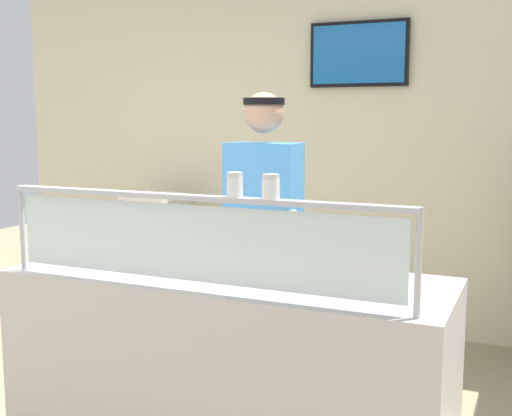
{
  "coord_description": "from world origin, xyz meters",
  "views": [
    {
      "loc": [
        2.21,
        -2.12,
        1.63
      ],
      "look_at": [
        1.09,
        0.39,
        1.25
      ],
      "focal_mm": 45.44,
      "sensor_mm": 36.0,
      "label": 1
    }
  ],
  "objects_px": {
    "pizza_server": "(192,260)",
    "parmesan_shaker": "(235,186)",
    "pepper_flake_shaker": "(271,188)",
    "pizza_box_stack": "(155,205)",
    "pizza_tray": "(186,263)",
    "worker_figure": "(264,237)"
  },
  "relations": [
    {
      "from": "pizza_server",
      "to": "parmesan_shaker",
      "type": "bearing_deg",
      "value": -36.85
    },
    {
      "from": "pizza_server",
      "to": "pizza_box_stack",
      "type": "distance_m",
      "value": 2.31
    },
    {
      "from": "pepper_flake_shaker",
      "to": "worker_figure",
      "type": "height_order",
      "value": "worker_figure"
    },
    {
      "from": "pizza_tray",
      "to": "pepper_flake_shaker",
      "type": "relative_size",
      "value": 4.7
    },
    {
      "from": "pizza_server",
      "to": "worker_figure",
      "type": "relative_size",
      "value": 0.16
    },
    {
      "from": "pizza_tray",
      "to": "pizza_server",
      "type": "height_order",
      "value": "pizza_server"
    },
    {
      "from": "pepper_flake_shaker",
      "to": "parmesan_shaker",
      "type": "bearing_deg",
      "value": 180.0
    },
    {
      "from": "pizza_tray",
      "to": "parmesan_shaker",
      "type": "distance_m",
      "value": 0.68
    },
    {
      "from": "pizza_server",
      "to": "pepper_flake_shaker",
      "type": "bearing_deg",
      "value": -27.86
    },
    {
      "from": "worker_figure",
      "to": "pizza_box_stack",
      "type": "height_order",
      "value": "worker_figure"
    },
    {
      "from": "pizza_tray",
      "to": "pizza_box_stack",
      "type": "height_order",
      "value": "pizza_box_stack"
    },
    {
      "from": "worker_figure",
      "to": "pizza_tray",
      "type": "bearing_deg",
      "value": -104.35
    },
    {
      "from": "pepper_flake_shaker",
      "to": "worker_figure",
      "type": "xyz_separation_m",
      "value": [
        -0.42,
        0.92,
        -0.37
      ]
    },
    {
      "from": "parmesan_shaker",
      "to": "worker_figure",
      "type": "height_order",
      "value": "worker_figure"
    },
    {
      "from": "parmesan_shaker",
      "to": "pizza_tray",
      "type": "bearing_deg",
      "value": 140.15
    },
    {
      "from": "pizza_server",
      "to": "parmesan_shaker",
      "type": "relative_size",
      "value": 2.95
    },
    {
      "from": "pizza_tray",
      "to": "parmesan_shaker",
      "type": "xyz_separation_m",
      "value": [
        0.42,
        -0.35,
        0.41
      ]
    },
    {
      "from": "pepper_flake_shaker",
      "to": "pizza_box_stack",
      "type": "distance_m",
      "value": 2.93
    },
    {
      "from": "pizza_tray",
      "to": "pepper_flake_shaker",
      "type": "height_order",
      "value": "pepper_flake_shaker"
    },
    {
      "from": "parmesan_shaker",
      "to": "pepper_flake_shaker",
      "type": "distance_m",
      "value": 0.15
    },
    {
      "from": "parmesan_shaker",
      "to": "worker_figure",
      "type": "relative_size",
      "value": 0.05
    },
    {
      "from": "pizza_tray",
      "to": "parmesan_shaker",
      "type": "bearing_deg",
      "value": -39.85
    }
  ]
}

